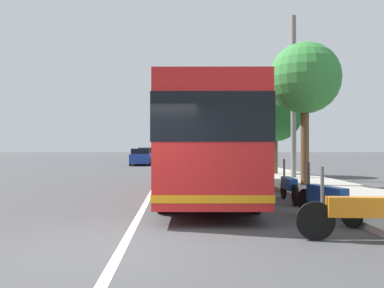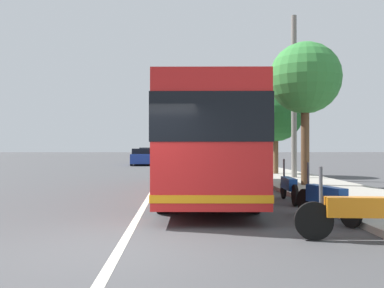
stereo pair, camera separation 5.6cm
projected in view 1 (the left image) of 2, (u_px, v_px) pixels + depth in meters
ground_plane at (121, 250)px, 6.28m from camera, size 220.00×220.00×0.00m
sidewalk_curb at (308, 184)px, 16.53m from camera, size 110.00×3.60×0.14m
lane_divider_line at (155, 186)px, 16.28m from camera, size 110.00×0.16×0.01m
coach_bus at (205, 141)px, 13.43m from camera, size 11.40×2.95×3.21m
motorcycle_mid_row at (362, 213)px, 6.87m from camera, size 0.36×2.27×1.29m
motorcycle_by_tree at (326, 199)px, 8.77m from camera, size 2.16×0.66×1.26m
motorcycle_nearest_curb at (289, 186)px, 11.72m from camera, size 2.17×0.31×1.25m
car_oncoming at (147, 155)px, 42.32m from camera, size 4.63×2.09×1.53m
car_ahead_same_lane at (141, 157)px, 35.14m from camera, size 4.42×1.94×1.46m
car_behind_bus at (190, 155)px, 45.36m from camera, size 4.48×1.79×1.42m
roadside_tree_mid_block at (305, 79)px, 15.64m from camera, size 2.81×2.81×5.75m
roadside_tree_far_block at (275, 115)px, 22.07m from camera, size 2.97×2.97×4.89m
utility_pole at (293, 98)px, 19.37m from camera, size 0.26×0.26×8.04m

